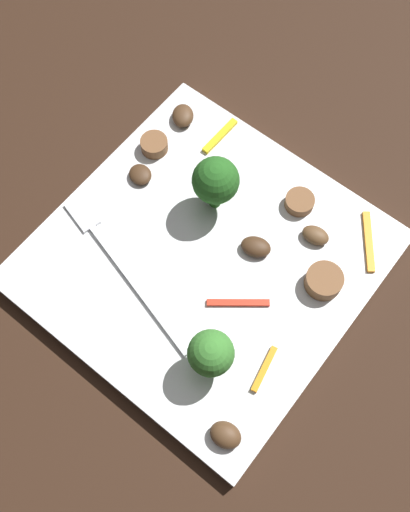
{
  "coord_description": "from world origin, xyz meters",
  "views": [
    {
      "loc": [
        -0.13,
        0.16,
        0.5
      ],
      "look_at": [
        0.0,
        0.0,
        0.01
      ],
      "focal_mm": 41.81,
      "sensor_mm": 36.0,
      "label": 1
    }
  ],
  "objects_px": {
    "sausage_slice_0": "(154,145)",
    "mushroom_4": "(140,175)",
    "fork": "(118,261)",
    "sausage_slice_1": "(324,281)",
    "broccoli_floret_0": "(216,181)",
    "sausage_slice_2": "(300,202)",
    "pepper_strip_0": "(220,136)",
    "pepper_strip_2": "(238,303)",
    "mushroom_3": "(315,235)",
    "pepper_strip_3": "(369,241)",
    "mushroom_1": "(256,247)",
    "plate": "(205,259)",
    "mushroom_0": "(226,435)",
    "broccoli_floret_1": "(211,353)",
    "pepper_strip_1": "(264,369)",
    "mushroom_2": "(183,116)"
  },
  "relations": [
    {
      "from": "plate",
      "to": "sausage_slice_0",
      "type": "xyz_separation_m",
      "value": [
        0.11,
        -0.06,
        0.01
      ]
    },
    {
      "from": "pepper_strip_0",
      "to": "sausage_slice_0",
      "type": "bearing_deg",
      "value": 49.9
    },
    {
      "from": "plate",
      "to": "sausage_slice_0",
      "type": "bearing_deg",
      "value": -28.34
    },
    {
      "from": "fork",
      "to": "mushroom_3",
      "type": "height_order",
      "value": "mushroom_3"
    },
    {
      "from": "mushroom_1",
      "to": "mushroom_4",
      "type": "bearing_deg",
      "value": 3.2
    },
    {
      "from": "broccoli_floret_0",
      "to": "mushroom_1",
      "type": "height_order",
      "value": "broccoli_floret_0"
    },
    {
      "from": "sausage_slice_0",
      "to": "mushroom_3",
      "type": "bearing_deg",
      "value": -174.46
    },
    {
      "from": "mushroom_0",
      "to": "mushroom_4",
      "type": "height_order",
      "value": "mushroom_0"
    },
    {
      "from": "sausage_slice_1",
      "to": "mushroom_4",
      "type": "height_order",
      "value": "sausage_slice_1"
    },
    {
      "from": "mushroom_0",
      "to": "mushroom_3",
      "type": "xyz_separation_m",
      "value": [
        0.04,
        -0.18,
        -0.0
      ]
    },
    {
      "from": "mushroom_0",
      "to": "sausage_slice_2",
      "type": "bearing_deg",
      "value": -70.51
    },
    {
      "from": "mushroom_1",
      "to": "pepper_strip_0",
      "type": "xyz_separation_m",
      "value": [
        0.1,
        -0.07,
        -0.0
      ]
    },
    {
      "from": "broccoli_floret_1",
      "to": "pepper_strip_2",
      "type": "distance_m",
      "value": 0.06
    },
    {
      "from": "pepper_strip_0",
      "to": "mushroom_0",
      "type": "bearing_deg",
      "value": 128.71
    },
    {
      "from": "mushroom_4",
      "to": "sausage_slice_2",
      "type": "bearing_deg",
      "value": -152.88
    },
    {
      "from": "broccoli_floret_1",
      "to": "pepper_strip_2",
      "type": "height_order",
      "value": "broccoli_floret_1"
    },
    {
      "from": "broccoli_floret_0",
      "to": "sausage_slice_1",
      "type": "xyz_separation_m",
      "value": [
        -0.12,
        0.0,
        -0.03
      ]
    },
    {
      "from": "mushroom_0",
      "to": "mushroom_2",
      "type": "xyz_separation_m",
      "value": [
        0.21,
        -0.21,
        -0.0
      ]
    },
    {
      "from": "mushroom_3",
      "to": "plate",
      "type": "bearing_deg",
      "value": 48.64
    },
    {
      "from": "broccoli_floret_0",
      "to": "sausage_slice_2",
      "type": "bearing_deg",
      "value": -143.12
    },
    {
      "from": "sausage_slice_0",
      "to": "sausage_slice_1",
      "type": "bearing_deg",
      "value": 175.66
    },
    {
      "from": "mushroom_3",
      "to": "pepper_strip_0",
      "type": "height_order",
      "value": "mushroom_3"
    },
    {
      "from": "pepper_strip_3",
      "to": "sausage_slice_2",
      "type": "bearing_deg",
      "value": 5.99
    },
    {
      "from": "sausage_slice_2",
      "to": "pepper_strip_2",
      "type": "relative_size",
      "value": 0.5
    },
    {
      "from": "fork",
      "to": "sausage_slice_0",
      "type": "relative_size",
      "value": 6.81
    },
    {
      "from": "broccoli_floret_1",
      "to": "mushroom_4",
      "type": "xyz_separation_m",
      "value": [
        0.16,
        -0.1,
        -0.03
      ]
    },
    {
      "from": "plate",
      "to": "broccoli_floret_0",
      "type": "distance_m",
      "value": 0.07
    },
    {
      "from": "broccoli_floret_1",
      "to": "sausage_slice_2",
      "type": "xyz_separation_m",
      "value": [
        0.03,
        -0.17,
        -0.03
      ]
    },
    {
      "from": "sausage_slice_0",
      "to": "sausage_slice_2",
      "type": "height_order",
      "value": "sausage_slice_0"
    },
    {
      "from": "plate",
      "to": "sausage_slice_0",
      "type": "height_order",
      "value": "sausage_slice_0"
    },
    {
      "from": "mushroom_4",
      "to": "pepper_strip_1",
      "type": "bearing_deg",
      "value": 159.31
    },
    {
      "from": "broccoli_floret_1",
      "to": "plate",
      "type": "bearing_deg",
      "value": -48.88
    },
    {
      "from": "sausage_slice_0",
      "to": "mushroom_2",
      "type": "relative_size",
      "value": 0.99
    },
    {
      "from": "sausage_slice_0",
      "to": "mushroom_4",
      "type": "distance_m",
      "value": 0.03
    },
    {
      "from": "sausage_slice_1",
      "to": "mushroom_3",
      "type": "distance_m",
      "value": 0.04
    },
    {
      "from": "broccoli_floret_1",
      "to": "mushroom_1",
      "type": "distance_m",
      "value": 0.11
    },
    {
      "from": "fork",
      "to": "sausage_slice_1",
      "type": "xyz_separation_m",
      "value": [
        -0.15,
        -0.09,
        0.01
      ]
    },
    {
      "from": "fork",
      "to": "mushroom_2",
      "type": "distance_m",
      "value": 0.16
    },
    {
      "from": "pepper_strip_3",
      "to": "broccoli_floret_1",
      "type": "bearing_deg",
      "value": 76.12
    },
    {
      "from": "pepper_strip_2",
      "to": "mushroom_3",
      "type": "bearing_deg",
      "value": -100.11
    },
    {
      "from": "pepper_strip_1",
      "to": "mushroom_3",
      "type": "bearing_deg",
      "value": -74.36
    },
    {
      "from": "sausage_slice_2",
      "to": "pepper_strip_3",
      "type": "distance_m",
      "value": 0.07
    },
    {
      "from": "plate",
      "to": "broccoli_floret_1",
      "type": "xyz_separation_m",
      "value": [
        -0.06,
        0.07,
        0.04
      ]
    },
    {
      "from": "pepper_strip_2",
      "to": "pepper_strip_3",
      "type": "relative_size",
      "value": 0.92
    },
    {
      "from": "plate",
      "to": "mushroom_4",
      "type": "height_order",
      "value": "mushroom_4"
    },
    {
      "from": "sausage_slice_1",
      "to": "pepper_strip_0",
      "type": "bearing_deg",
      "value": -21.61
    },
    {
      "from": "broccoli_floret_1",
      "to": "pepper_strip_1",
      "type": "height_order",
      "value": "broccoli_floret_1"
    },
    {
      "from": "mushroom_4",
      "to": "pepper_strip_1",
      "type": "xyz_separation_m",
      "value": [
        -0.2,
        0.07,
        -0.0
      ]
    },
    {
      "from": "pepper_strip_1",
      "to": "sausage_slice_1",
      "type": "bearing_deg",
      "value": -87.15
    },
    {
      "from": "pepper_strip_0",
      "to": "pepper_strip_3",
      "type": "xyz_separation_m",
      "value": [
        -0.17,
        0.01,
        -0.0
      ]
    }
  ]
}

